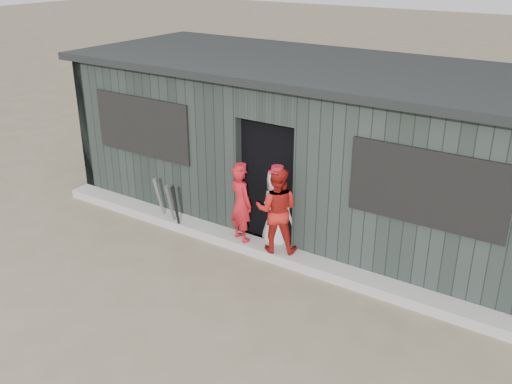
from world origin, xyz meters
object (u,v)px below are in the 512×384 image
Objects in this scene: player_red_left at (241,203)px; dugout at (313,143)px; player_grey_back at (277,210)px; bat_mid at (171,207)px; player_red_right at (277,210)px; bat_left at (160,201)px; bat_right at (176,210)px.

dugout is at bearing -79.89° from player_red_left.
dugout is at bearing -68.60° from player_grey_back.
player_red_left is at bearing 5.72° from bat_mid.
bat_left is at bearing -21.32° from player_red_right.
bat_mid is at bearing 24.89° from player_red_left.
bat_mid is at bearing -19.00° from player_red_right.
dugout reaches higher than bat_mid.
bat_right is (0.46, -0.12, -0.00)m from bat_left.
player_red_left is at bearing 8.96° from bat_right.
bat_left is at bearing -136.65° from dugout.
player_red_left is 0.62m from player_red_right.
bat_mid is 2.57m from dugout.
dugout is at bearing -101.58° from player_red_right.
bat_mid is at bearing 162.00° from bat_right.
dugout reaches higher than player_red_right.
player_red_left is 0.93× the size of player_red_right.
player_red_left is 0.56m from player_grey_back.
player_grey_back is at bearing 10.68° from bat_left.
player_grey_back is at bearing -124.62° from player_red_left.
player_red_right reaches higher than player_grey_back.
bat_left is 0.67× the size of player_grey_back.
player_red_right is at bearing -78.28° from dugout.
bat_right is at bearing -18.00° from bat_mid.
dugout reaches higher than bat_left.
dugout reaches higher than player_red_left.
player_red_left is (1.14, 0.18, 0.33)m from bat_right.
bat_right is at bearing -17.01° from player_red_right.
player_red_right is at bearing 1.99° from bat_left.
dugout is at bearing 43.35° from bat_left.
bat_mid is at bearing -12.51° from bat_left.
bat_left is 2.26m from player_red_right.
bat_mid is 1.96m from player_red_right.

